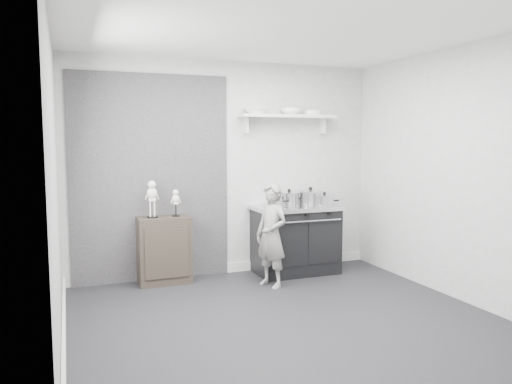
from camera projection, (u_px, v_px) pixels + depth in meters
ground at (283, 318)px, 4.82m from camera, size 4.00×4.00×0.00m
room_shell at (269, 148)px, 4.75m from camera, size 4.02×3.62×2.71m
wall_shelf at (288, 117)px, 6.45m from camera, size 1.30×0.26×0.24m
stove at (296, 239)px, 6.44m from camera, size 1.09×0.68×0.88m
side_cabinet at (164, 250)px, 5.97m from camera, size 0.62×0.36×0.80m
child at (271, 235)px, 5.80m from camera, size 0.44×0.52×1.21m
pot_front_left at (275, 201)px, 6.20m from camera, size 0.30×0.21×0.19m
pot_back_left at (289, 198)px, 6.51m from camera, size 0.36×0.27×0.20m
pot_back_right at (310, 197)px, 6.56m from camera, size 0.38×0.30×0.23m
pot_front_right at (324, 200)px, 6.34m from camera, size 0.33×0.25×0.18m
skeleton_full at (152, 196)px, 5.86m from camera, size 0.14×0.09×0.51m
skeleton_torso at (176, 201)px, 5.96m from camera, size 0.10×0.07×0.37m
bowl_large at (256, 111)px, 6.28m from camera, size 0.30×0.30×0.07m
bowl_small at (291, 111)px, 6.45m from camera, size 0.26×0.26×0.08m
plate_stack at (312, 113)px, 6.56m from camera, size 0.24×0.24×0.06m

